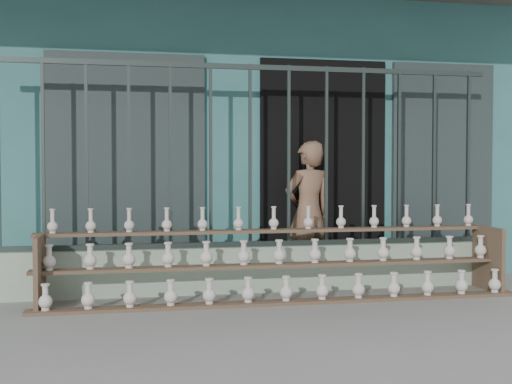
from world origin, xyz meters
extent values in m
plane|color=slate|center=(0.00, 0.00, 0.00)|extent=(60.00, 60.00, 0.00)
cube|color=#2F6463|center=(0.00, 4.30, 1.60)|extent=(7.00, 5.00, 3.20)
cube|color=black|center=(0.90, 1.82, 1.20)|extent=(1.40, 0.12, 2.40)
cube|color=#1E2828|center=(-1.20, 1.78, 1.20)|extent=(1.60, 0.08, 2.40)
cube|color=#1E2828|center=(2.30, 1.78, 1.20)|extent=(1.20, 0.08, 2.40)
cube|color=#93A890|center=(0.00, 1.30, 0.23)|extent=(5.00, 0.20, 0.45)
cube|color=#283330|center=(-1.96, 1.30, 1.35)|extent=(0.03, 0.03, 1.80)
cube|color=#283330|center=(-1.57, 1.30, 1.35)|extent=(0.03, 0.03, 1.80)
cube|color=#283330|center=(-1.18, 1.30, 1.35)|extent=(0.03, 0.03, 1.80)
cube|color=#283330|center=(-0.78, 1.30, 1.35)|extent=(0.03, 0.03, 1.80)
cube|color=#283330|center=(-0.39, 1.30, 1.35)|extent=(0.03, 0.03, 1.80)
cube|color=#283330|center=(0.00, 1.30, 1.35)|extent=(0.03, 0.03, 1.80)
cube|color=#283330|center=(0.39, 1.30, 1.35)|extent=(0.03, 0.03, 1.80)
cube|color=#283330|center=(0.78, 1.30, 1.35)|extent=(0.03, 0.03, 1.80)
cube|color=#283330|center=(1.17, 1.30, 1.35)|extent=(0.03, 0.03, 1.80)
cube|color=#283330|center=(1.57, 1.30, 1.35)|extent=(0.03, 0.03, 1.80)
cube|color=#283330|center=(1.96, 1.30, 1.35)|extent=(0.03, 0.03, 1.80)
cube|color=#283330|center=(2.35, 1.30, 1.35)|extent=(0.03, 0.03, 1.80)
cube|color=#283330|center=(0.00, 1.30, 2.22)|extent=(5.00, 0.04, 0.05)
cube|color=#283330|center=(0.00, 1.30, 0.47)|extent=(5.00, 0.04, 0.05)
cube|color=brown|center=(0.20, 0.65, 0.01)|extent=(4.50, 0.18, 0.03)
cube|color=brown|center=(0.20, 0.90, 0.32)|extent=(4.50, 0.18, 0.03)
cube|color=brown|center=(0.20, 1.15, 0.61)|extent=(4.50, 0.18, 0.03)
cube|color=brown|center=(-1.95, 0.90, 0.32)|extent=(0.04, 0.55, 0.64)
cube|color=brown|center=(2.35, 0.90, 0.32)|extent=(0.04, 0.55, 0.64)
imported|color=brown|center=(0.68, 1.59, 0.76)|extent=(0.63, 0.51, 1.51)
camera|label=1|loc=(-1.17, -4.93, 1.21)|focal=45.00mm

